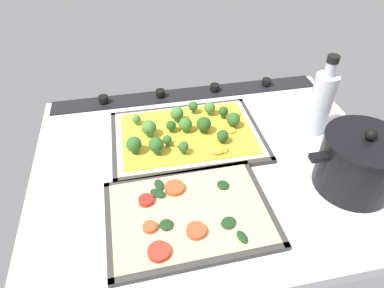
% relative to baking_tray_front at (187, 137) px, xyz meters
% --- Properties ---
extents(ground_plane, '(0.85, 0.68, 0.03)m').
position_rel_baking_tray_front_xyz_m(ground_plane, '(-0.04, 0.09, -0.02)').
color(ground_plane, silver).
extents(stove_control_panel, '(0.82, 0.07, 0.03)m').
position_rel_baking_tray_front_xyz_m(stove_control_panel, '(-0.04, -0.21, 0.00)').
color(stove_control_panel, black).
rests_on(stove_control_panel, ground_plane).
extents(baking_tray_front, '(0.39, 0.28, 0.01)m').
position_rel_baking_tray_front_xyz_m(baking_tray_front, '(0.00, 0.00, 0.00)').
color(baking_tray_front, '#33302D').
rests_on(baking_tray_front, ground_plane).
extents(broccoli_pizza, '(0.36, 0.25, 0.06)m').
position_rel_baking_tray_front_xyz_m(broccoli_pizza, '(0.00, 0.00, 0.02)').
color(broccoli_pizza, beige).
rests_on(broccoli_pizza, baking_tray_front).
extents(baking_tray_back, '(0.34, 0.25, 0.01)m').
position_rel_baking_tray_front_xyz_m(baking_tray_back, '(0.04, 0.25, 0.00)').
color(baking_tray_back, '#33302D').
rests_on(baking_tray_back, ground_plane).
extents(veggie_pizza_back, '(0.32, 0.22, 0.02)m').
position_rel_baking_tray_front_xyz_m(veggie_pizza_back, '(0.05, 0.25, 0.01)').
color(veggie_pizza_back, tan).
rests_on(veggie_pizza_back, baking_tray_back).
extents(cooking_pot, '(0.24, 0.17, 0.15)m').
position_rel_baking_tray_front_xyz_m(cooking_pot, '(-0.33, 0.23, 0.06)').
color(cooking_pot, black).
rests_on(cooking_pot, ground_plane).
extents(oil_bottle, '(0.06, 0.06, 0.22)m').
position_rel_baking_tray_front_xyz_m(oil_bottle, '(-0.34, 0.03, 0.09)').
color(oil_bottle, '#B7BCC6').
rests_on(oil_bottle, ground_plane).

